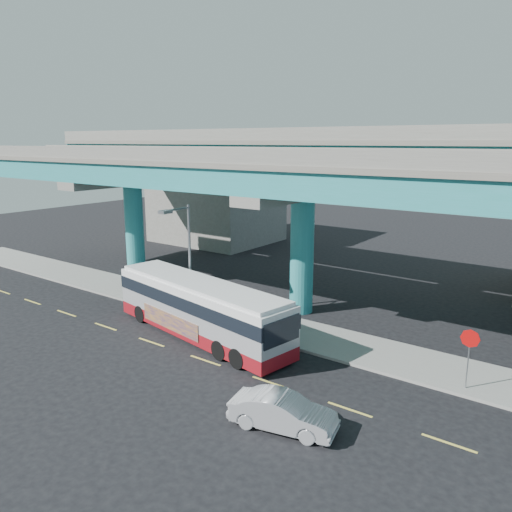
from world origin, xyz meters
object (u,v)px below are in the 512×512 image
Objects in this scene: transit_bus at (200,307)px; street_lamp at (183,245)px; stop_sign at (469,346)px; parked_car at (169,289)px; sedan at (283,412)px.

street_lamp is at bearing 160.42° from transit_bus.
transit_bus reaches higher than stop_sign.
stop_sign is (20.05, -1.34, 1.36)m from parked_car.
parked_car is 0.59× the size of street_lamp.
transit_bus is 13.98m from stop_sign.
sedan is 8.92m from stop_sign.
street_lamp is (-2.67, 1.51, 2.96)m from transit_bus.
transit_bus is 2.93× the size of sedan.
sedan is at bearing -139.12° from parked_car.
street_lamp reaches higher than parked_car.
parked_car reaches higher than sedan.
street_lamp reaches higher than sedan.
parked_car is (-15.11, 8.61, 0.11)m from sedan.
street_lamp is at bearing -157.33° from stop_sign.
sedan is at bearing -29.64° from street_lamp.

